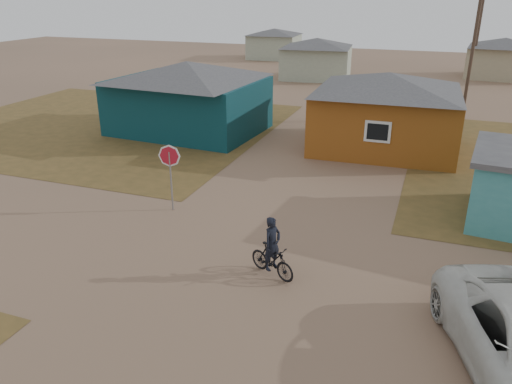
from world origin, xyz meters
TOP-DOWN VIEW (x-y plane):
  - ground at (0.00, 0.00)m, footprint 120.00×120.00m
  - grass_nw at (-14.00, 13.00)m, footprint 20.00×18.00m
  - house_teal at (-8.50, 13.50)m, footprint 8.93×7.08m
  - house_yellow at (2.50, 14.00)m, footprint 7.72×6.76m
  - house_pale_west at (-6.00, 34.00)m, footprint 7.04×6.15m
  - house_beige_east at (10.00, 40.00)m, footprint 6.95×6.05m
  - house_pale_north at (-14.00, 46.00)m, footprint 6.28×5.81m
  - utility_pole_near at (6.50, 22.00)m, footprint 1.40×0.20m
  - utility_pole_far at (7.50, 38.00)m, footprint 1.40×0.20m
  - stop_sign at (-3.96, 3.24)m, footprint 0.82×0.22m
  - cyclist at (1.01, 0.13)m, footprint 1.67×1.10m

SIDE VIEW (x-z plane):
  - ground at x=0.00m, z-range 0.00..0.00m
  - grass_nw at x=-14.00m, z-range 0.00..0.01m
  - cyclist at x=1.01m, z-range -0.25..1.59m
  - house_pale_north at x=-14.00m, z-range 0.05..3.45m
  - house_pale_west at x=-6.00m, z-range 0.06..3.66m
  - house_beige_east at x=10.00m, z-range 0.06..3.66m
  - stop_sign at x=-3.96m, z-range 0.59..3.15m
  - house_yellow at x=2.50m, z-range 0.05..3.95m
  - house_teal at x=-8.50m, z-range 0.05..4.05m
  - utility_pole_near at x=6.50m, z-range 0.14..8.14m
  - utility_pole_far at x=7.50m, z-range 0.14..8.14m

